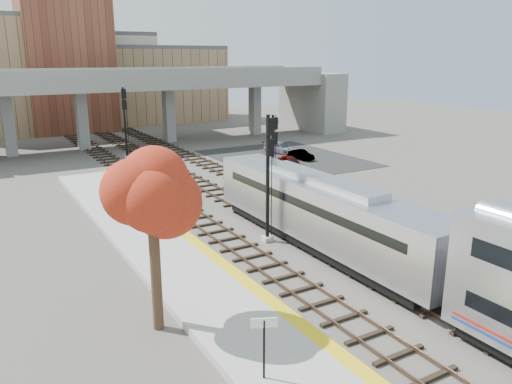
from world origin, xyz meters
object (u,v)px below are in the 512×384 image
tree (152,202)px  car_b (301,155)px  signal_mast_far (125,123)px  signal_mast_near (268,179)px  signal_mast_mid (273,163)px  car_c (281,148)px  locomotive (320,211)px  car_a (290,163)px

tree → car_b: (25.34, 25.52, -4.95)m
tree → signal_mast_far: bearing=75.6°
signal_mast_near → car_b: bearing=50.1°
car_b → signal_mast_mid: bearing=-140.1°
signal_mast_near → signal_mast_mid: 7.26m
car_b → car_c: size_ratio=0.74×
signal_mast_mid → signal_mast_far: signal_mast_far is taller
signal_mast_mid → locomotive: bearing=-103.5°
locomotive → signal_mast_far: signal_mast_far is taller
locomotive → car_a: (10.25, 18.17, -1.57)m
signal_mast_near → car_c: 28.69m
car_a → car_b: (3.76, 3.44, -0.14)m
signal_mast_near → car_a: (12.35, 15.81, -3.25)m
signal_mast_far → tree: size_ratio=1.04×
signal_mast_mid → tree: size_ratio=0.93×
car_c → car_a: bearing=-134.5°
signal_mast_mid → car_b: bearing=47.9°
signal_mast_near → tree: bearing=-145.8°
signal_mast_near → signal_mast_far: bearing=90.0°
car_a → tree: bearing=-122.9°
signal_mast_near → car_a: 20.32m
car_b → car_a: bearing=-145.6°
car_c → signal_mast_mid: bearing=-142.6°
tree → car_c: (25.41, 29.74, -4.85)m
signal_mast_near → signal_mast_far: 29.70m
tree → car_b: size_ratio=2.32×
tree → car_b: 36.30m
signal_mast_mid → signal_mast_far: size_ratio=0.89×
car_c → signal_mast_near: bearing=-142.5°
signal_mast_near → car_c: signal_mast_near is taller
locomotive → tree: tree is taller
locomotive → signal_mast_near: 3.58m
signal_mast_near → signal_mast_mid: signal_mast_near is taller
locomotive → signal_mast_near: (-2.10, 2.36, 1.69)m
signal_mast_far → car_b: size_ratio=2.41×
locomotive → signal_mast_mid: bearing=76.5°
signal_mast_far → car_b: signal_mast_far is taller
locomotive → tree: 12.41m
locomotive → signal_mast_far: (-2.10, 32.07, 1.68)m
signal_mast_far → car_c: 17.65m
locomotive → tree: (-11.32, -3.91, 3.24)m
locomotive → signal_mast_mid: signal_mast_mid is taller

